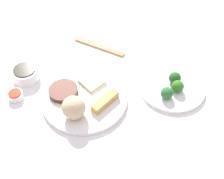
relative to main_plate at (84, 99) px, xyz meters
name	(u,v)px	position (x,y,z in m)	size (l,w,h in m)	color
tabletop	(89,104)	(0.00, 0.01, -0.02)	(2.20, 2.20, 0.02)	white
main_plate	(84,99)	(0.00, 0.00, 0.00)	(0.29, 0.29, 0.02)	white
rice_scoop	(74,108)	(0.07, 0.02, 0.05)	(0.08, 0.08, 0.08)	tan
spring_roll	(105,101)	(-0.02, 0.07, 0.02)	(0.11, 0.03, 0.03)	gold
crab_rangoon_wonton	(92,81)	(-0.07, -0.02, 0.01)	(0.07, 0.08, 0.01)	beige
stir_fry_heap	(63,91)	(0.02, -0.07, 0.02)	(0.10, 0.10, 0.02)	#4F2517
broccoli_plate	(172,87)	(-0.21, 0.24, 0.00)	(0.23, 0.23, 0.01)	white
broccoli_floret_0	(178,86)	(-0.19, 0.26, 0.03)	(0.04, 0.04, 0.04)	#2F6F1E
broccoli_floret_1	(167,93)	(-0.14, 0.24, 0.03)	(0.04, 0.04, 0.04)	#2B6932
broccoli_floret_2	(175,78)	(-0.22, 0.24, 0.03)	(0.04, 0.04, 0.04)	#205721
soy_sauce_bowl	(26,74)	(0.01, -0.25, 0.01)	(0.10, 0.10, 0.04)	white
soy_sauce_bowl_liquid	(24,69)	(0.01, -0.25, 0.04)	(0.08, 0.08, 0.00)	black
sauce_ramekin_sweet_and_sour	(16,96)	(0.11, -0.21, 0.00)	(0.05, 0.05, 0.02)	white
sauce_ramekin_sweet_and_sour_liquid	(15,93)	(0.11, -0.21, 0.02)	(0.04, 0.04, 0.00)	red
chopsticks_pair	(99,47)	(-0.27, -0.11, 0.00)	(0.22, 0.02, 0.01)	#AA7A4F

